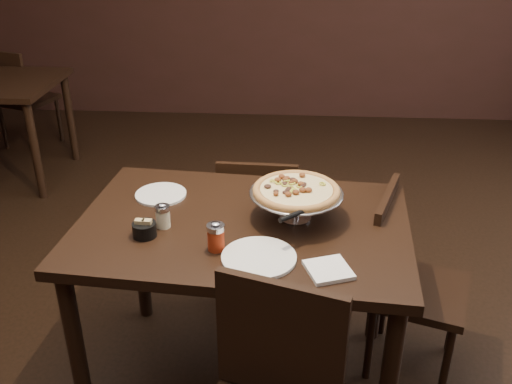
{
  "coord_description": "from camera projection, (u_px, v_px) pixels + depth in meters",
  "views": [
    {
      "loc": [
        0.13,
        -1.98,
        1.92
      ],
      "look_at": [
        0.0,
        -0.01,
        0.91
      ],
      "focal_mm": 40.0,
      "sensor_mm": 36.0,
      "label": 1
    }
  ],
  "objects": [
    {
      "name": "pizza_stand",
      "position": [
        296.0,
        191.0,
        2.19
      ],
      "size": [
        0.36,
        0.36,
        0.15
      ],
      "color": "#B8B7BE",
      "rests_on": "dining_table"
    },
    {
      "name": "bg_chair_far",
      "position": [
        20.0,
        95.0,
        4.78
      ],
      "size": [
        0.51,
        0.51,
        0.86
      ],
      "rotation": [
        0.0,
        0.0,
        2.81
      ],
      "color": "black",
      "rests_on": "ground"
    },
    {
      "name": "plate_near",
      "position": [
        259.0,
        258.0,
        1.99
      ],
      "size": [
        0.26,
        0.26,
        0.01
      ],
      "primitive_type": "cylinder",
      "color": "white",
      "rests_on": "dining_table"
    },
    {
      "name": "pepper_flake_shaker",
      "position": [
        216.0,
        237.0,
        2.02
      ],
      "size": [
        0.06,
        0.06,
        0.11
      ],
      "color": "maroon",
      "rests_on": "dining_table"
    },
    {
      "name": "serving_spatula",
      "position": [
        293.0,
        216.0,
        2.02
      ],
      "size": [
        0.17,
        0.17,
        0.02
      ],
      "rotation": [
        0.0,
        0.0,
        -0.79
      ],
      "color": "#B8B7BE",
      "rests_on": "pizza_stand"
    },
    {
      "name": "parmesan_shaker",
      "position": [
        163.0,
        216.0,
        2.17
      ],
      "size": [
        0.06,
        0.06,
        0.1
      ],
      "color": "#FCF2C4",
      "rests_on": "dining_table"
    },
    {
      "name": "chair_side",
      "position": [
        405.0,
        276.0,
        2.47
      ],
      "size": [
        0.51,
        0.51,
        0.86
      ],
      "rotation": [
        0.0,
        0.0,
        1.24
      ],
      "color": "black",
      "rests_on": "ground"
    },
    {
      "name": "room",
      "position": [
        273.0,
        65.0,
        2.02
      ],
      "size": [
        6.04,
        7.04,
        2.84
      ],
      "color": "black",
      "rests_on": "ground"
    },
    {
      "name": "dining_table",
      "position": [
        243.0,
        245.0,
        2.27
      ],
      "size": [
        1.35,
        0.96,
        0.8
      ],
      "rotation": [
        0.0,
        0.0,
        -0.08
      ],
      "color": "black",
      "rests_on": "ground"
    },
    {
      "name": "plate_left",
      "position": [
        161.0,
        194.0,
        2.42
      ],
      "size": [
        0.22,
        0.22,
        0.01
      ],
      "primitive_type": "cylinder",
      "color": "white",
      "rests_on": "dining_table"
    },
    {
      "name": "chair_far",
      "position": [
        259.0,
        222.0,
        2.92
      ],
      "size": [
        0.4,
        0.4,
        0.83
      ],
      "rotation": [
        0.0,
        0.0,
        3.1
      ],
      "color": "black",
      "rests_on": "ground"
    },
    {
      "name": "packet_caddy",
      "position": [
        144.0,
        229.0,
        2.12
      ],
      "size": [
        0.09,
        0.09,
        0.07
      ],
      "rotation": [
        0.0,
        0.0,
        -0.07
      ],
      "color": "black",
      "rests_on": "dining_table"
    },
    {
      "name": "napkin_stack",
      "position": [
        329.0,
        270.0,
        1.92
      ],
      "size": [
        0.18,
        0.18,
        0.02
      ],
      "primitive_type": "cube",
      "rotation": [
        0.0,
        0.0,
        0.34
      ],
      "color": "white",
      "rests_on": "dining_table"
    }
  ]
}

